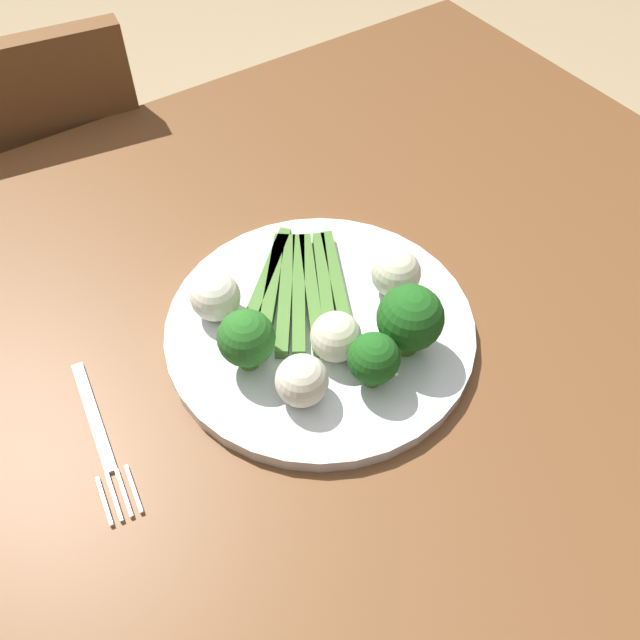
# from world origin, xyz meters

# --- Properties ---
(ground_plane) EXTENTS (6.00, 6.00, 0.02)m
(ground_plane) POSITION_xyz_m (0.00, 0.00, -0.01)
(ground_plane) COLOR tan
(dining_table) EXTENTS (1.13, 0.87, 0.76)m
(dining_table) POSITION_xyz_m (0.00, 0.00, 0.64)
(dining_table) COLOR brown
(dining_table) RESTS_ON ground_plane
(chair) EXTENTS (0.46, 0.46, 0.87)m
(chair) POSITION_xyz_m (0.14, -0.57, 0.50)
(chair) COLOR brown
(chair) RESTS_ON ground_plane
(plate) EXTENTS (0.29, 0.29, 0.01)m
(plate) POSITION_xyz_m (-0.02, 0.01, 0.76)
(plate) COLOR white
(plate) RESTS_ON dining_table
(asparagus_bundle) EXTENTS (0.16, 0.17, 0.01)m
(asparagus_bundle) POSITION_xyz_m (-0.02, -0.03, 0.78)
(asparagus_bundle) COLOR #47752D
(asparagus_bundle) RESTS_ON plate
(broccoli_back) EXTENTS (0.05, 0.05, 0.06)m
(broccoli_back) POSITION_xyz_m (0.06, 0.01, 0.81)
(broccoli_back) COLOR #568E33
(broccoli_back) RESTS_ON plate
(broccoli_back_right) EXTENTS (0.05, 0.05, 0.06)m
(broccoli_back_right) POSITION_xyz_m (-0.02, 0.09, 0.80)
(broccoli_back_right) COLOR #4C7F2B
(broccoli_back_right) RESTS_ON plate
(broccoli_left) EXTENTS (0.06, 0.06, 0.07)m
(broccoli_left) POSITION_xyz_m (-0.07, 0.08, 0.81)
(broccoli_left) COLOR #4C7F2B
(broccoli_left) RESTS_ON plate
(cauliflower_near_center) EXTENTS (0.05, 0.05, 0.05)m
(cauliflower_near_center) POSITION_xyz_m (-0.10, 0.02, 0.79)
(cauliflower_near_center) COLOR beige
(cauliflower_near_center) RESTS_ON plate
(cauliflower_outer_edge) EXTENTS (0.05, 0.05, 0.05)m
(cauliflower_outer_edge) POSITION_xyz_m (-0.01, 0.05, 0.79)
(cauliflower_outer_edge) COLOR beige
(cauliflower_outer_edge) RESTS_ON plate
(cauliflower_right) EXTENTS (0.05, 0.05, 0.05)m
(cauliflower_right) POSITION_xyz_m (0.04, 0.07, 0.79)
(cauliflower_right) COLOR silver
(cauliflower_right) RESTS_ON plate
(cauliflower_front_left) EXTENTS (0.05, 0.05, 0.05)m
(cauliflower_front_left) POSITION_xyz_m (0.05, -0.05, 0.79)
(cauliflower_front_left) COLOR white
(cauliflower_front_left) RESTS_ON plate
(fork) EXTENTS (0.04, 0.17, 0.00)m
(fork) POSITION_xyz_m (0.20, 0.00, 0.76)
(fork) COLOR silver
(fork) RESTS_ON dining_table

